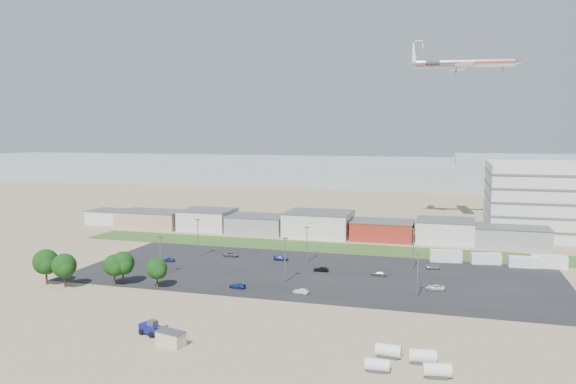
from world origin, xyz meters
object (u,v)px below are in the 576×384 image
at_px(airliner, 464,63).
at_px(parked_car_6, 281,258).
at_px(telehandler, 150,327).
at_px(parked_car_5, 169,260).
at_px(parked_car_7, 321,269).
at_px(parked_car_13, 301,291).
at_px(parked_car_9, 231,254).
at_px(tree_far_left, 46,265).
at_px(parked_car_12, 378,274).
at_px(parked_car_0, 435,287).
at_px(storage_tank_nw, 389,350).
at_px(portable_shed, 171,338).
at_px(parked_car_3, 237,286).
at_px(parked_car_8, 433,267).
at_px(box_trailer_a, 446,256).

xyz_separation_m(airliner, parked_car_6, (-48.30, -72.88, -60.10)).
bearing_deg(telehandler, parked_car_5, 133.68).
distance_m(parked_car_7, parked_car_13, 20.60).
height_order(parked_car_7, parked_car_9, parked_car_9).
distance_m(parked_car_6, parked_car_9, 15.25).
bearing_deg(tree_far_left, parked_car_6, 40.74).
xyz_separation_m(airliner, parked_car_12, (-20.17, -82.20, -60.14)).
xyz_separation_m(parked_car_5, parked_car_9, (14.04, 10.66, 0.07)).
relative_size(tree_far_left, parked_car_7, 2.53).
xyz_separation_m(parked_car_0, parked_car_5, (-71.35, 8.46, -0.04)).
height_order(storage_tank_nw, parked_car_0, storage_tank_nw).
bearing_deg(parked_car_9, portable_shed, -161.26).
height_order(telehandler, tree_far_left, tree_far_left).
bearing_deg(tree_far_left, parked_car_3, 12.19).
xyz_separation_m(portable_shed, parked_car_13, (13.06, 35.35, -0.68)).
bearing_deg(airliner, tree_far_left, -136.55).
bearing_deg(airliner, parked_car_13, -115.26).
bearing_deg(tree_far_left, parked_car_0, 13.25).
relative_size(tree_far_left, airliner, 0.22).
bearing_deg(portable_shed, tree_far_left, 164.76).
xyz_separation_m(parked_car_5, parked_car_13, (42.98, -19.70, 0.00)).
xyz_separation_m(parked_car_5, parked_car_8, (70.26, 11.40, 0.05)).
height_order(parked_car_0, parked_car_9, parked_car_9).
bearing_deg(parked_car_6, parked_car_5, 103.76).
xyz_separation_m(portable_shed, parked_car_7, (12.93, 55.95, -0.63)).
height_order(parked_car_7, parked_car_12, parked_car_7).
xyz_separation_m(storage_tank_nw, parked_car_6, (-36.06, 60.04, -0.59)).
bearing_deg(parked_car_12, telehandler, -31.40).
height_order(portable_shed, parked_car_6, portable_shed).
distance_m(telehandler, airliner, 156.44).
bearing_deg(telehandler, parked_car_6, 103.81).
relative_size(portable_shed, box_trailer_a, 0.58).
bearing_deg(storage_tank_nw, parked_car_8, 85.41).
bearing_deg(storage_tank_nw, parked_car_0, 81.77).
xyz_separation_m(box_trailer_a, parked_car_9, (-59.27, -10.48, -0.97)).
bearing_deg(parked_car_6, portable_shed, 175.35).
relative_size(parked_car_5, parked_car_7, 0.88).
xyz_separation_m(portable_shed, storage_tank_nw, (35.42, 5.08, -0.06)).
bearing_deg(parked_car_8, portable_shed, 140.74).
distance_m(telehandler, box_trailer_a, 87.83).
bearing_deg(tree_far_left, parked_car_12, 22.05).
xyz_separation_m(tree_far_left, parked_car_6, (45.41, 39.11, -4.14)).
bearing_deg(telehandler, parked_car_9, 117.81).
bearing_deg(parked_car_8, parked_car_5, 91.22).
bearing_deg(parked_car_9, parked_car_12, -97.73).
xyz_separation_m(telehandler, parked_car_0, (47.36, 43.08, -0.78)).
bearing_deg(parked_car_8, parked_car_12, 121.67).
bearing_deg(parked_car_9, parked_car_3, -150.21).
bearing_deg(portable_shed, airliner, 85.17).
xyz_separation_m(telehandler, storage_tank_nw, (41.36, 1.56, -0.19)).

